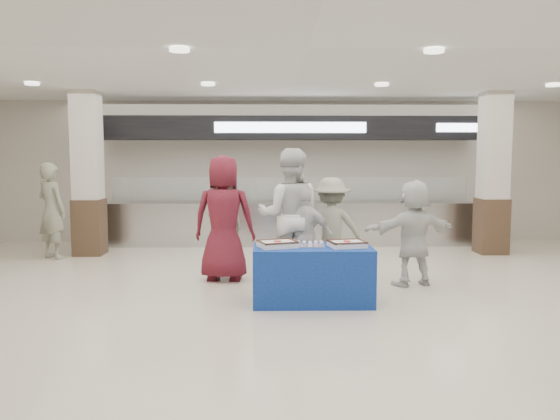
{
  "coord_description": "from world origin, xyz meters",
  "views": [
    {
      "loc": [
        -0.46,
        -6.56,
        1.91
      ],
      "look_at": [
        -0.29,
        1.6,
        1.13
      ],
      "focal_mm": 35.0,
      "sensor_mm": 36.0,
      "label": 1
    }
  ],
  "objects_px": {
    "sheet_cake_left": "(277,243)",
    "soldier_a": "(225,229)",
    "sheet_cake_right": "(347,243)",
    "cupcake_tray": "(310,244)",
    "chef_tall": "(290,216)",
    "civilian_white": "(413,233)",
    "civilian_maroon": "(224,218)",
    "chef_short": "(305,236)",
    "soldier_b": "(331,228)",
    "soldier_bg": "(52,211)",
    "display_table": "(313,275)"
  },
  "relations": [
    {
      "from": "sheet_cake_left",
      "to": "soldier_a",
      "type": "relative_size",
      "value": 0.35
    },
    {
      "from": "sheet_cake_left",
      "to": "sheet_cake_right",
      "type": "height_order",
      "value": "sheet_cake_left"
    },
    {
      "from": "cupcake_tray",
      "to": "chef_tall",
      "type": "bearing_deg",
      "value": 100.31
    },
    {
      "from": "soldier_a",
      "to": "civilian_white",
      "type": "height_order",
      "value": "civilian_white"
    },
    {
      "from": "civilian_maroon",
      "to": "civilian_white",
      "type": "relative_size",
      "value": 1.23
    },
    {
      "from": "chef_short",
      "to": "soldier_b",
      "type": "xyz_separation_m",
      "value": [
        0.45,
        0.44,
        0.06
      ]
    },
    {
      "from": "sheet_cake_left",
      "to": "civilian_white",
      "type": "height_order",
      "value": "civilian_white"
    },
    {
      "from": "sheet_cake_right",
      "to": "civilian_maroon",
      "type": "bearing_deg",
      "value": 140.53
    },
    {
      "from": "cupcake_tray",
      "to": "sheet_cake_right",
      "type": "bearing_deg",
      "value": -6.55
    },
    {
      "from": "soldier_a",
      "to": "chef_short",
      "type": "height_order",
      "value": "soldier_a"
    },
    {
      "from": "chef_short",
      "to": "chef_tall",
      "type": "bearing_deg",
      "value": -25.65
    },
    {
      "from": "soldier_a",
      "to": "soldier_bg",
      "type": "relative_size",
      "value": 0.87
    },
    {
      "from": "cupcake_tray",
      "to": "soldier_b",
      "type": "xyz_separation_m",
      "value": [
        0.45,
        1.48,
        0.02
      ]
    },
    {
      "from": "sheet_cake_left",
      "to": "sheet_cake_right",
      "type": "relative_size",
      "value": 1.1
    },
    {
      "from": "display_table",
      "to": "chef_short",
      "type": "xyz_separation_m",
      "value": [
        -0.03,
        1.06,
        0.36
      ]
    },
    {
      "from": "sheet_cake_left",
      "to": "sheet_cake_right",
      "type": "xyz_separation_m",
      "value": [
        0.91,
        -0.0,
        -0.0
      ]
    },
    {
      "from": "sheet_cake_left",
      "to": "chef_short",
      "type": "relative_size",
      "value": 0.38
    },
    {
      "from": "civilian_maroon",
      "to": "soldier_a",
      "type": "bearing_deg",
      "value": -95.51
    },
    {
      "from": "civilian_white",
      "to": "soldier_bg",
      "type": "distance_m",
      "value": 6.7
    },
    {
      "from": "civilian_maroon",
      "to": "chef_short",
      "type": "distance_m",
      "value": 1.31
    },
    {
      "from": "soldier_bg",
      "to": "chef_tall",
      "type": "bearing_deg",
      "value": -173.0
    },
    {
      "from": "sheet_cake_right",
      "to": "civilian_white",
      "type": "xyz_separation_m",
      "value": [
        1.14,
        1.0,
        -0.0
      ]
    },
    {
      "from": "chef_short",
      "to": "soldier_b",
      "type": "bearing_deg",
      "value": -119.82
    },
    {
      "from": "chef_short",
      "to": "sheet_cake_right",
      "type": "bearing_deg",
      "value": 129.27
    },
    {
      "from": "soldier_a",
      "to": "soldier_b",
      "type": "height_order",
      "value": "soldier_b"
    },
    {
      "from": "sheet_cake_left",
      "to": "soldier_a",
      "type": "xyz_separation_m",
      "value": [
        -0.8,
        1.47,
        -0.01
      ]
    },
    {
      "from": "civilian_maroon",
      "to": "soldier_b",
      "type": "height_order",
      "value": "civilian_maroon"
    },
    {
      "from": "cupcake_tray",
      "to": "soldier_b",
      "type": "distance_m",
      "value": 1.54
    },
    {
      "from": "cupcake_tray",
      "to": "civilian_white",
      "type": "xyz_separation_m",
      "value": [
        1.62,
        0.95,
        0.01
      ]
    },
    {
      "from": "display_table",
      "to": "chef_short",
      "type": "bearing_deg",
      "value": 92.0
    },
    {
      "from": "civilian_white",
      "to": "sheet_cake_left",
      "type": "bearing_deg",
      "value": 9.64
    },
    {
      "from": "sheet_cake_left",
      "to": "cupcake_tray",
      "type": "xyz_separation_m",
      "value": [
        0.43,
        0.05,
        -0.02
      ]
    },
    {
      "from": "sheet_cake_right",
      "to": "chef_tall",
      "type": "distance_m",
      "value": 1.48
    },
    {
      "from": "soldier_b",
      "to": "sheet_cake_left",
      "type": "bearing_deg",
      "value": 61.42
    },
    {
      "from": "soldier_a",
      "to": "civilian_white",
      "type": "relative_size",
      "value": 1.0
    },
    {
      "from": "sheet_cake_left",
      "to": "chef_short",
      "type": "bearing_deg",
      "value": 68.46
    },
    {
      "from": "civilian_maroon",
      "to": "soldier_bg",
      "type": "bearing_deg",
      "value": -23.31
    },
    {
      "from": "civilian_maroon",
      "to": "soldier_bg",
      "type": "height_order",
      "value": "civilian_maroon"
    },
    {
      "from": "civilian_white",
      "to": "soldier_bg",
      "type": "height_order",
      "value": "soldier_bg"
    },
    {
      "from": "display_table",
      "to": "chef_tall",
      "type": "bearing_deg",
      "value": 101.76
    },
    {
      "from": "soldier_b",
      "to": "civilian_maroon",
      "type": "bearing_deg",
      "value": 5.07
    },
    {
      "from": "chef_short",
      "to": "civilian_white",
      "type": "distance_m",
      "value": 1.62
    },
    {
      "from": "display_table",
      "to": "civilian_maroon",
      "type": "relative_size",
      "value": 0.79
    },
    {
      "from": "civilian_maroon",
      "to": "chef_short",
      "type": "bearing_deg",
      "value": 171.38
    },
    {
      "from": "display_table",
      "to": "sheet_cake_left",
      "type": "bearing_deg",
      "value": -176.51
    },
    {
      "from": "soldier_bg",
      "to": "soldier_a",
      "type": "bearing_deg",
      "value": -176.72
    },
    {
      "from": "soldier_a",
      "to": "cupcake_tray",
      "type": "bearing_deg",
      "value": 107.01
    },
    {
      "from": "civilian_maroon",
      "to": "display_table",
      "type": "bearing_deg",
      "value": 138.72
    },
    {
      "from": "civilian_maroon",
      "to": "soldier_b",
      "type": "relative_size",
      "value": 1.22
    },
    {
      "from": "chef_tall",
      "to": "cupcake_tray",
      "type": "bearing_deg",
      "value": 104.27
    }
  ]
}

